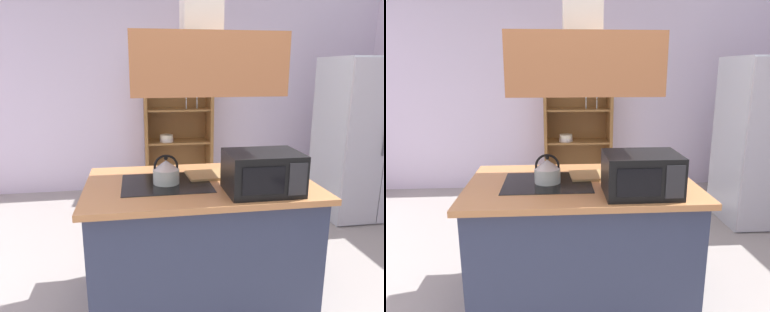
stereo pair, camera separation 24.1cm
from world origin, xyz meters
TOP-DOWN VIEW (x-y plane):
  - wall_back at (0.00, 3.00)m, footprint 6.00×0.12m
  - kitchen_island at (-0.12, 0.32)m, footprint 1.56×0.95m
  - range_hood at (-0.12, 0.32)m, footprint 0.90×0.70m
  - refrigerator at (2.01, 1.62)m, footprint 0.90×0.77m
  - dish_cabinet at (0.02, 2.78)m, footprint 0.90×0.40m
  - kettle at (-0.35, 0.32)m, footprint 0.18×0.18m
  - cutting_board at (-0.02, 0.45)m, footprint 0.35×0.26m
  - microwave at (0.23, 0.06)m, footprint 0.46×0.35m
  - fruit_bowl at (0.44, 0.52)m, footprint 0.24×0.24m

SIDE VIEW (x-z plane):
  - kitchen_island at x=-0.12m, z-range 0.00..0.90m
  - dish_cabinet at x=0.02m, z-range -0.10..1.65m
  - refrigerator at x=2.01m, z-range 0.00..1.79m
  - cutting_board at x=-0.02m, z-range 0.90..0.92m
  - fruit_bowl at x=0.44m, z-range 0.88..1.02m
  - kettle at x=-0.35m, z-range 0.88..1.09m
  - microwave at x=0.23m, z-range 0.90..1.16m
  - wall_back at x=0.00m, z-range 0.00..2.70m
  - range_hood at x=-0.12m, z-range 1.20..2.39m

